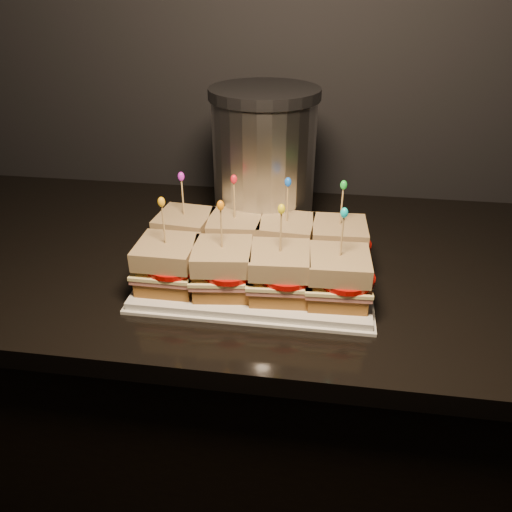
# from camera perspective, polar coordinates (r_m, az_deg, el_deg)

# --- Properties ---
(cabinet) EXTENTS (2.39, 0.66, 0.85)m
(cabinet) POSITION_cam_1_polar(r_m,az_deg,el_deg) (1.30, 12.90, -18.62)
(cabinet) COLOR black
(cabinet) RESTS_ON ground
(granite_slab) EXTENTS (2.43, 0.70, 0.04)m
(granite_slab) POSITION_cam_1_polar(r_m,az_deg,el_deg) (1.02, 15.66, -1.69)
(granite_slab) COLOR black
(granite_slab) RESTS_ON cabinet
(platter) EXTENTS (0.41, 0.25, 0.02)m
(platter) POSITION_cam_1_polar(r_m,az_deg,el_deg) (0.91, 0.00, -2.51)
(platter) COLOR white
(platter) RESTS_ON granite_slab
(platter_rim) EXTENTS (0.42, 0.26, 0.01)m
(platter_rim) POSITION_cam_1_polar(r_m,az_deg,el_deg) (0.91, 0.00, -2.83)
(platter_rim) COLOR white
(platter_rim) RESTS_ON granite_slab
(sandwich_0_bread_bot) EXTENTS (0.10, 0.10, 0.03)m
(sandwich_0_bread_bot) POSITION_cam_1_polar(r_m,az_deg,el_deg) (0.98, -7.94, 1.05)
(sandwich_0_bread_bot) COLOR brown
(sandwich_0_bread_bot) RESTS_ON platter
(sandwich_0_ham) EXTENTS (0.11, 0.11, 0.01)m
(sandwich_0_ham) POSITION_cam_1_polar(r_m,az_deg,el_deg) (0.97, -8.01, 1.95)
(sandwich_0_ham) COLOR #C87267
(sandwich_0_ham) RESTS_ON sandwich_0_bread_bot
(sandwich_0_cheese) EXTENTS (0.12, 0.11, 0.01)m
(sandwich_0_cheese) POSITION_cam_1_polar(r_m,az_deg,el_deg) (0.97, -8.04, 2.31)
(sandwich_0_cheese) COLOR #FDED9A
(sandwich_0_cheese) RESTS_ON sandwich_0_ham
(sandwich_0_tomato) EXTENTS (0.10, 0.10, 0.01)m
(sandwich_0_tomato) POSITION_cam_1_polar(r_m,az_deg,el_deg) (0.95, -7.47, 2.51)
(sandwich_0_tomato) COLOR #AF0A05
(sandwich_0_tomato) RESTS_ON sandwich_0_cheese
(sandwich_0_bread_top) EXTENTS (0.11, 0.11, 0.03)m
(sandwich_0_bread_top) POSITION_cam_1_polar(r_m,az_deg,el_deg) (0.95, -8.16, 3.84)
(sandwich_0_bread_top) COLOR #582D12
(sandwich_0_bread_top) RESTS_ON sandwich_0_tomato
(sandwich_0_pick) EXTENTS (0.00, 0.00, 0.09)m
(sandwich_0_pick) POSITION_cam_1_polar(r_m,az_deg,el_deg) (0.93, -8.36, 6.40)
(sandwich_0_pick) COLOR tan
(sandwich_0_pick) RESTS_ON sandwich_0_bread_top
(sandwich_0_frill) EXTENTS (0.01, 0.01, 0.02)m
(sandwich_0_frill) POSITION_cam_1_polar(r_m,az_deg,el_deg) (0.92, -8.56, 8.99)
(sandwich_0_frill) COLOR #C41FC9
(sandwich_0_frill) RESTS_ON sandwich_0_pick
(sandwich_1_bread_bot) EXTENTS (0.10, 0.10, 0.03)m
(sandwich_1_bread_bot) POSITION_cam_1_polar(r_m,az_deg,el_deg) (0.96, -2.36, 0.66)
(sandwich_1_bread_bot) COLOR brown
(sandwich_1_bread_bot) RESTS_ON platter
(sandwich_1_ham) EXTENTS (0.11, 0.11, 0.01)m
(sandwich_1_ham) POSITION_cam_1_polar(r_m,az_deg,el_deg) (0.95, -2.39, 1.57)
(sandwich_1_ham) COLOR #C87267
(sandwich_1_ham) RESTS_ON sandwich_1_bread_bot
(sandwich_1_cheese) EXTENTS (0.11, 0.11, 0.01)m
(sandwich_1_cheese) POSITION_cam_1_polar(r_m,az_deg,el_deg) (0.94, -2.39, 1.95)
(sandwich_1_cheese) COLOR #FDED9A
(sandwich_1_cheese) RESTS_ON sandwich_1_ham
(sandwich_1_tomato) EXTENTS (0.10, 0.10, 0.01)m
(sandwich_1_tomato) POSITION_cam_1_polar(r_m,az_deg,el_deg) (0.93, -1.75, 2.14)
(sandwich_1_tomato) COLOR #AF0A05
(sandwich_1_tomato) RESTS_ON sandwich_1_cheese
(sandwich_1_bread_top) EXTENTS (0.10, 0.10, 0.03)m
(sandwich_1_bread_top) POSITION_cam_1_polar(r_m,az_deg,el_deg) (0.93, -2.43, 3.50)
(sandwich_1_bread_top) COLOR #582D12
(sandwich_1_bread_top) RESTS_ON sandwich_1_tomato
(sandwich_1_pick) EXTENTS (0.00, 0.00, 0.09)m
(sandwich_1_pick) POSITION_cam_1_polar(r_m,az_deg,el_deg) (0.91, -2.49, 6.12)
(sandwich_1_pick) COLOR tan
(sandwich_1_pick) RESTS_ON sandwich_1_bread_top
(sandwich_1_frill) EXTENTS (0.01, 0.01, 0.02)m
(sandwich_1_frill) POSITION_cam_1_polar(r_m,az_deg,el_deg) (0.90, -2.55, 8.76)
(sandwich_1_frill) COLOR red
(sandwich_1_frill) RESTS_ON sandwich_1_pick
(sandwich_2_bread_bot) EXTENTS (0.10, 0.10, 0.03)m
(sandwich_2_bread_bot) POSITION_cam_1_polar(r_m,az_deg,el_deg) (0.95, 3.40, 0.26)
(sandwich_2_bread_bot) COLOR brown
(sandwich_2_bread_bot) RESTS_ON platter
(sandwich_2_ham) EXTENTS (0.11, 0.11, 0.01)m
(sandwich_2_ham) POSITION_cam_1_polar(r_m,az_deg,el_deg) (0.94, 3.43, 1.18)
(sandwich_2_ham) COLOR #C87267
(sandwich_2_ham) RESTS_ON sandwich_2_bread_bot
(sandwich_2_cheese) EXTENTS (0.11, 0.11, 0.01)m
(sandwich_2_cheese) POSITION_cam_1_polar(r_m,az_deg,el_deg) (0.93, 3.44, 1.55)
(sandwich_2_cheese) COLOR #FDED9A
(sandwich_2_cheese) RESTS_ON sandwich_2_ham
(sandwich_2_tomato) EXTENTS (0.10, 0.10, 0.01)m
(sandwich_2_tomato) POSITION_cam_1_polar(r_m,az_deg,el_deg) (0.92, 4.16, 1.74)
(sandwich_2_tomato) COLOR #AF0A05
(sandwich_2_tomato) RESTS_ON sandwich_2_cheese
(sandwich_2_bread_top) EXTENTS (0.10, 0.10, 0.03)m
(sandwich_2_bread_top) POSITION_cam_1_polar(r_m,az_deg,el_deg) (0.92, 3.49, 3.12)
(sandwich_2_bread_top) COLOR #582D12
(sandwich_2_bread_top) RESTS_ON sandwich_2_tomato
(sandwich_2_pick) EXTENTS (0.00, 0.00, 0.09)m
(sandwich_2_pick) POSITION_cam_1_polar(r_m,az_deg,el_deg) (0.90, 3.58, 5.77)
(sandwich_2_pick) COLOR tan
(sandwich_2_pick) RESTS_ON sandwich_2_bread_top
(sandwich_2_frill) EXTENTS (0.01, 0.01, 0.02)m
(sandwich_2_frill) POSITION_cam_1_polar(r_m,az_deg,el_deg) (0.88, 3.67, 8.44)
(sandwich_2_frill) COLOR blue
(sandwich_2_frill) RESTS_ON sandwich_2_pick
(sandwich_3_bread_bot) EXTENTS (0.10, 0.10, 0.03)m
(sandwich_3_bread_bot) POSITION_cam_1_polar(r_m,az_deg,el_deg) (0.94, 9.24, -0.16)
(sandwich_3_bread_bot) COLOR brown
(sandwich_3_bread_bot) RESTS_ON platter
(sandwich_3_ham) EXTENTS (0.11, 0.11, 0.01)m
(sandwich_3_ham) POSITION_cam_1_polar(r_m,az_deg,el_deg) (0.94, 9.32, 0.76)
(sandwich_3_ham) COLOR #C87267
(sandwich_3_ham) RESTS_ON sandwich_3_bread_bot
(sandwich_3_cheese) EXTENTS (0.11, 0.11, 0.01)m
(sandwich_3_cheese) POSITION_cam_1_polar(r_m,az_deg,el_deg) (0.93, 9.35, 1.13)
(sandwich_3_cheese) COLOR #FDED9A
(sandwich_3_cheese) RESTS_ON sandwich_3_ham
(sandwich_3_tomato) EXTENTS (0.10, 0.10, 0.01)m
(sandwich_3_tomato) POSITION_cam_1_polar(r_m,az_deg,el_deg) (0.92, 10.13, 1.31)
(sandwich_3_tomato) COLOR #AF0A05
(sandwich_3_tomato) RESTS_ON sandwich_3_cheese
(sandwich_3_bread_top) EXTENTS (0.10, 0.10, 0.03)m
(sandwich_3_bread_top) POSITION_cam_1_polar(r_m,az_deg,el_deg) (0.92, 9.50, 2.70)
(sandwich_3_bread_top) COLOR #582D12
(sandwich_3_bread_top) RESTS_ON sandwich_3_tomato
(sandwich_3_pick) EXTENTS (0.00, 0.00, 0.09)m
(sandwich_3_pick) POSITION_cam_1_polar(r_m,az_deg,el_deg) (0.90, 9.74, 5.34)
(sandwich_3_pick) COLOR tan
(sandwich_3_pick) RESTS_ON sandwich_3_bread_top
(sandwich_3_frill) EXTENTS (0.01, 0.01, 0.02)m
(sandwich_3_frill) POSITION_cam_1_polar(r_m,az_deg,el_deg) (0.88, 9.99, 8.00)
(sandwich_3_frill) COLOR green
(sandwich_3_frill) RESTS_ON sandwich_3_pick
(sandwich_4_bread_bot) EXTENTS (0.10, 0.10, 0.03)m
(sandwich_4_bread_bot) POSITION_cam_1_polar(r_m,az_deg,el_deg) (0.88, -9.90, -2.52)
(sandwich_4_bread_bot) COLOR brown
(sandwich_4_bread_bot) RESTS_ON platter
(sandwich_4_ham) EXTENTS (0.11, 0.10, 0.01)m
(sandwich_4_ham) POSITION_cam_1_polar(r_m,az_deg,el_deg) (0.87, -9.99, -1.56)
(sandwich_4_ham) COLOR #C87267
(sandwich_4_ham) RESTS_ON sandwich_4_bread_bot
(sandwich_4_cheese) EXTENTS (0.11, 0.10, 0.01)m
(sandwich_4_cheese) POSITION_cam_1_polar(r_m,az_deg,el_deg) (0.87, -10.03, -1.16)
(sandwich_4_cheese) COLOR #FDED9A
(sandwich_4_cheese) RESTS_ON sandwich_4_ham
(sandwich_4_tomato) EXTENTS (0.10, 0.10, 0.01)m
(sandwich_4_tomato) POSITION_cam_1_polar(r_m,az_deg,el_deg) (0.86, -9.43, -1.00)
(sandwich_4_tomato) COLOR #AF0A05
(sandwich_4_tomato) RESTS_ON sandwich_4_cheese
(sandwich_4_bread_top) EXTENTS (0.10, 0.10, 0.03)m
(sandwich_4_bread_top) POSITION_cam_1_polar(r_m,az_deg,el_deg) (0.86, -10.20, 0.48)
(sandwich_4_bread_top) COLOR #582D12
(sandwich_4_bread_top) RESTS_ON sandwich_4_tomato
(sandwich_4_pick) EXTENTS (0.00, 0.00, 0.09)m
(sandwich_4_pick) POSITION_cam_1_polar(r_m,az_deg,el_deg) (0.83, -10.48, 3.27)
(sandwich_4_pick) COLOR tan
(sandwich_4_pick) RESTS_ON sandwich_4_bread_top
(sandwich_4_frill) EXTENTS (0.01, 0.01, 0.02)m
(sandwich_4_frill) POSITION_cam_1_polar(r_m,az_deg,el_deg) (0.82, -10.76, 6.10)
(sandwich_4_frill) COLOR orange
(sandwich_4_frill) RESTS_ON sandwich_4_pick
(sandwich_5_bread_bot) EXTENTS (0.11, 0.11, 0.03)m
(sandwich_5_bread_bot) POSITION_cam_1_polar(r_m,az_deg,el_deg) (0.86, -3.74, -3.04)
(sandwich_5_bread_bot) COLOR brown
(sandwich_5_bread_bot) RESTS_ON platter
(sandwich_5_ham) EXTENTS (0.12, 0.11, 0.01)m
(sandwich_5_ham) POSITION_cam_1_polar(r_m,az_deg,el_deg) (0.85, -3.78, -2.06)
(sandwich_5_ham) COLOR #C87267
(sandwich_5_ham) RESTS_ON sandwich_5_bread_bot
(sandwich_5_cheese) EXTENTS (0.12, 0.11, 0.01)m
(sandwich_5_cheese) POSITION_cam_1_polar(r_m,az_deg,el_deg) (0.85, -3.80, -1.66)
(sandwich_5_cheese) COLOR #FDED9A
(sandwich_5_cheese) RESTS_ON sandwich_5_ham
(sandwich_5_tomato) EXTENTS (0.10, 0.10, 0.01)m
(sandwich_5_tomato) POSITION_cam_1_polar(r_m,az_deg,el_deg) (0.84, -3.09, -1.50)
(sandwich_5_tomato) COLOR #AF0A05
(sandwich_5_tomato) RESTS_ON sandwich_5_cheese
(sandwich_5_bread_top) EXTENTS (0.11, 0.11, 0.03)m
(sandwich_5_bread_top) POSITION_cam_1_polar(r_m,az_deg,el_deg) (0.83, -3.86, 0.02)
(sandwich_5_bread_top) COLOR #582D12
(sandwich_5_bread_top) RESTS_ON sandwich_5_tomato
(sandwich_5_pick) EXTENTS (0.00, 0.00, 0.09)m
(sandwich_5_pick) POSITION_cam_1_polar(r_m,az_deg,el_deg) (0.81, -3.97, 2.88)
(sandwich_5_pick) COLOR tan
(sandwich_5_pick) RESTS_ON sandwich_5_bread_top
(sandwich_5_frill) EXTENTS (0.01, 0.01, 0.02)m
(sandwich_5_frill) POSITION_cam_1_polar(r_m,az_deg,el_deg) (0.79, -4.08, 5.79)
(sandwich_5_frill) COLOR orange
(sandwich_5_frill) RESTS_ON sandwich_5_pick
(sandwich_6_bread_bot) EXTENTS (0.10, 0.10, 0.03)m
(sandwich_6_bread_bot) POSITION_cam_1_polar(r_m,az_deg,el_deg) (0.85, 2.68, -3.55)
(sandwich_6_bread_bot) COLOR brown
(sandwich_6_bread_bot) RESTS_ON platter
(sandwich_6_ham) EXTENTS (0.11, 0.11, 0.01)m
(sandwich_6_ham) POSITION_cam_1_polar(r_m,az_deg,el_deg) (0.84, 2.70, -2.56)
(sandwich_6_ham) COLOR #C87267
(sandwich_6_ham) RESTS_ON sandwich_6_bread_bot
(sandwich_6_cheese) EXTENTS (0.11, 0.11, 0.01)m
(sandwich_6_cheese) POSITION_cam_1_polar(r_m,az_deg,el_deg) (0.83, 2.71, -2.16)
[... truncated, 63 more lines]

